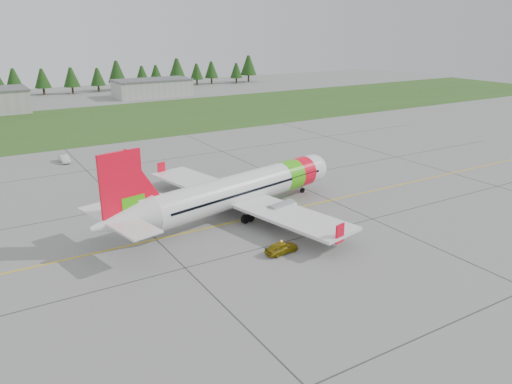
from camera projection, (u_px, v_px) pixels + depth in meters
ground at (307, 236)px, 56.57m from camera, size 320.00×320.00×0.00m
aircraft at (238, 190)px, 62.18m from camera, size 35.48×33.25×10.86m
follow_me_car at (282, 237)px, 51.81m from camera, size 1.40×1.60×3.72m
service_van at (63, 151)px, 85.87m from camera, size 1.38×1.31×3.89m
grass_strip at (107, 121)px, 122.93m from camera, size 320.00×50.00×0.03m
taxi_guideline at (269, 214)px, 63.04m from camera, size 120.00×0.25×0.02m
hangar_east at (152, 88)px, 163.53m from camera, size 24.00×12.00×5.20m
treeline at (59, 80)px, 166.66m from camera, size 160.00×8.00×10.00m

